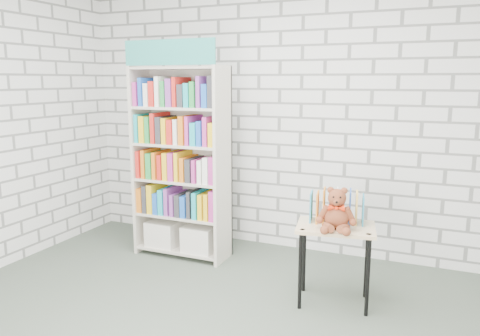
% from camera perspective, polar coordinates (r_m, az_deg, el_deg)
% --- Properties ---
extents(ground, '(4.50, 4.50, 0.00)m').
position_cam_1_polar(ground, '(3.56, -6.43, -19.47)').
color(ground, '#444E42').
rests_on(ground, ground).
extents(room_shell, '(4.52, 4.02, 2.81)m').
position_cam_1_polar(room_shell, '(3.08, -7.13, 10.63)').
color(room_shell, silver).
rests_on(room_shell, ground).
extents(bookshelf, '(0.96, 0.37, 2.15)m').
position_cam_1_polar(bookshelf, '(4.73, -7.17, 0.84)').
color(bookshelf, beige).
rests_on(bookshelf, ground).
extents(display_table, '(0.67, 0.52, 0.65)m').
position_cam_1_polar(display_table, '(3.82, 11.55, -8.21)').
color(display_table, tan).
rests_on(display_table, ground).
extents(table_books, '(0.45, 0.26, 0.25)m').
position_cam_1_polar(table_books, '(3.85, 11.72, -4.68)').
color(table_books, teal).
rests_on(table_books, display_table).
extents(teddy_bear, '(0.30, 0.29, 0.33)m').
position_cam_1_polar(teddy_bear, '(3.66, 11.68, -5.38)').
color(teddy_bear, brown).
rests_on(teddy_bear, display_table).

